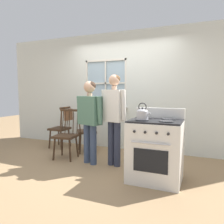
{
  "coord_description": "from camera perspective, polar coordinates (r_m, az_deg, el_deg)",
  "views": [
    {
      "loc": [
        1.74,
        -3.37,
        1.35
      ],
      "look_at": [
        0.3,
        0.01,
        1.0
      ],
      "focal_mm": 35.0,
      "sensor_mm": 36.0,
      "label": 1
    }
  ],
  "objects": [
    {
      "name": "ground_plane",
      "position": [
        4.02,
        -4.16,
        -14.17
      ],
      "size": [
        16.0,
        16.0,
        0.0
      ],
      "primitive_type": "plane",
      "color": "#937551"
    },
    {
      "name": "person_elderly_left",
      "position": [
        4.03,
        -5.83,
        -0.4
      ],
      "size": [
        0.61,
        0.34,
        1.53
      ],
      "rotation": [
        0.0,
        0.0,
        -0.31
      ],
      "color": "#384766",
      "rests_on": "ground_plane"
    },
    {
      "name": "handbag",
      "position": [
        5.19,
        -11.34,
        -0.59
      ],
      "size": [
        0.19,
        0.22,
        0.31
      ],
      "color": "brown",
      "rests_on": "chair_by_window"
    },
    {
      "name": "stove",
      "position": [
        3.4,
        11.27,
        -9.64
      ],
      "size": [
        0.77,
        0.68,
        1.08
      ],
      "color": "white",
      "rests_on": "ground_plane"
    },
    {
      "name": "chair_center_cluster",
      "position": [
        4.91,
        -6.83,
        -5.09
      ],
      "size": [
        0.57,
        0.57,
        0.98
      ],
      "rotation": [
        0.0,
        0.0,
        2.16
      ],
      "color": "#3D2819",
      "rests_on": "ground_plane"
    },
    {
      "name": "potted_plant",
      "position": [
        5.09,
        0.06,
        2.14
      ],
      "size": [
        0.14,
        0.14,
        0.22
      ],
      "color": "beige",
      "rests_on": "wall_back"
    },
    {
      "name": "person_teen_center",
      "position": [
        3.9,
        0.56,
        0.06
      ],
      "size": [
        0.51,
        0.28,
        1.64
      ],
      "rotation": [
        0.0,
        0.0,
        -0.22
      ],
      "color": "#2D3347",
      "rests_on": "ground_plane"
    },
    {
      "name": "kettle",
      "position": [
        3.21,
        7.95,
        -0.44
      ],
      "size": [
        0.21,
        0.17,
        0.25
      ],
      "color": "#B7B7BC",
      "rests_on": "stove"
    },
    {
      "name": "chair_by_window",
      "position": [
        5.37,
        -13.34,
        -4.29
      ],
      "size": [
        0.4,
        0.42,
        0.98
      ],
      "rotation": [
        0.0,
        0.0,
        -1.57
      ],
      "color": "#3D2819",
      "rests_on": "ground_plane"
    },
    {
      "name": "chair_near_wall",
      "position": [
        4.5,
        -11.9,
        -6.15
      ],
      "size": [
        0.47,
        0.45,
        0.98
      ],
      "rotation": [
        0.0,
        0.0,
        0.13
      ],
      "color": "#3D2819",
      "rests_on": "ground_plane"
    },
    {
      "name": "wall_back",
      "position": [
        5.07,
        3.21,
        5.32
      ],
      "size": [
        6.4,
        0.16,
        2.7
      ],
      "color": "silver",
      "rests_on": "ground_plane"
    }
  ]
}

